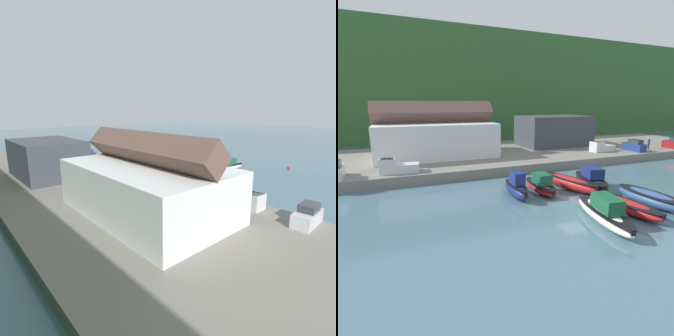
# 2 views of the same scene
# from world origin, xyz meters

# --- Properties ---
(ground_plane) EXTENTS (320.00, 320.00, 0.00)m
(ground_plane) POSITION_xyz_m (0.00, 0.00, 0.00)
(ground_plane) COLOR slate
(hillside_backdrop) EXTENTS (240.00, 77.68, 29.61)m
(hillside_backdrop) POSITION_xyz_m (0.00, 89.23, 14.80)
(hillside_backdrop) COLOR #386633
(hillside_backdrop) RESTS_ON ground_plane
(quay_promenade) EXTENTS (103.54, 24.86, 1.34)m
(quay_promenade) POSITION_xyz_m (0.00, 25.25, 0.67)
(quay_promenade) COLOR gray
(quay_promenade) RESTS_ON ground_plane
(harbor_clubhouse) EXTENTS (19.36, 11.50, 9.09)m
(harbor_clubhouse) POSITION_xyz_m (-9.97, 25.16, 4.52)
(harbor_clubhouse) COLOR white
(harbor_clubhouse) RESTS_ON quay_promenade
(yacht_club_building) EXTENTS (14.10, 9.48, 6.19)m
(yacht_club_building) POSITION_xyz_m (14.73, 27.71, 4.44)
(yacht_club_building) COLOR #3D424C
(yacht_club_building) RESTS_ON quay_promenade
(moored_boat_0) EXTENTS (1.89, 5.40, 2.89)m
(moored_boat_0) POSITION_xyz_m (-4.45, 4.42, 1.08)
(moored_boat_0) COLOR navy
(moored_boat_0) RESTS_ON ground_plane
(moored_boat_1) EXTENTS (2.45, 6.39, 2.24)m
(moored_boat_1) POSITION_xyz_m (-1.10, 4.99, 0.80)
(moored_boat_1) COLOR red
(moored_boat_1) RESTS_ON ground_plane
(moored_boat_2) EXTENTS (3.78, 8.26, 1.54)m
(moored_boat_2) POSITION_xyz_m (2.55, 4.59, 0.81)
(moored_boat_2) COLOR red
(moored_boat_2) RESTS_ON ground_plane
(moored_boat_3) EXTENTS (4.34, 7.87, 2.54)m
(moored_boat_3) POSITION_xyz_m (5.52, 4.30, 0.92)
(moored_boat_3) COLOR black
(moored_boat_3) RESTS_ON ground_plane
(moored_boat_4) EXTENTS (3.68, 8.58, 2.43)m
(moored_boat_4) POSITION_xyz_m (-0.06, -4.06, 0.88)
(moored_boat_4) COLOR white
(moored_boat_4) RESTS_ON ground_plane
(moored_boat_5) EXTENTS (2.86, 7.54, 1.20)m
(moored_boat_5) POSITION_xyz_m (3.38, -3.26, 0.64)
(moored_boat_5) COLOR red
(moored_boat_5) RESTS_ON ground_plane
(moored_boat_6) EXTENTS (3.00, 7.52, 1.43)m
(moored_boat_6) POSITION_xyz_m (7.00, -2.72, 0.75)
(moored_boat_6) COLOR #33568E
(moored_boat_6) RESTS_ON ground_plane
(parked_car_2) EXTENTS (2.00, 4.28, 2.16)m
(parked_car_2) POSITION_xyz_m (25.11, 15.93, 2.26)
(parked_car_2) COLOR navy
(parked_car_2) RESTS_ON quay_promenade
(pickup_truck_0) EXTENTS (4.83, 2.22, 1.90)m
(pickup_truck_0) POSITION_xyz_m (-16.47, 15.16, 2.16)
(pickup_truck_0) COLOR silver
(pickup_truck_0) RESTS_ON quay_promenade
(pickup_truck_1) EXTENTS (4.85, 2.27, 1.90)m
(pickup_truck_1) POSITION_xyz_m (18.83, 17.77, 2.16)
(pickup_truck_1) COLOR silver
(pickup_truck_1) RESTS_ON quay_promenade
(person_on_quay) EXTENTS (0.40, 0.40, 2.14)m
(person_on_quay) POSITION_xyz_m (29.45, 16.36, 2.44)
(person_on_quay) COLOR #232838
(person_on_quay) RESTS_ON quay_promenade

